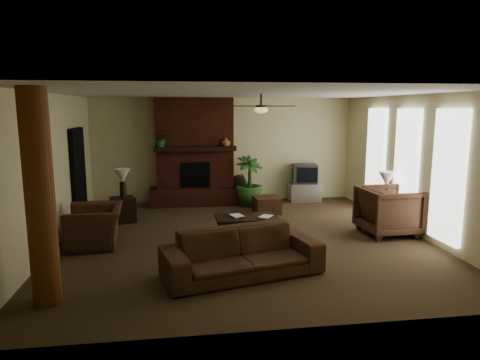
{
  "coord_description": "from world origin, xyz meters",
  "views": [
    {
      "loc": [
        -1.18,
        -7.94,
        2.53
      ],
      "look_at": [
        0.0,
        0.4,
        1.1
      ],
      "focal_mm": 31.75,
      "sensor_mm": 36.0,
      "label": 1
    }
  ],
  "objects": [
    {
      "name": "room_shell",
      "position": [
        0.0,
        0.0,
        1.4
      ],
      "size": [
        7.0,
        7.0,
        7.0
      ],
      "color": "#4C3A26",
      "rests_on": "ground"
    },
    {
      "name": "fireplace",
      "position": [
        -0.8,
        3.22,
        1.16
      ],
      "size": [
        2.4,
        0.7,
        2.8
      ],
      "color": "#512215",
      "rests_on": "ground"
    },
    {
      "name": "windows",
      "position": [
        3.45,
        0.2,
        1.35
      ],
      "size": [
        0.08,
        3.65,
        2.35
      ],
      "color": "white",
      "rests_on": "ground"
    },
    {
      "name": "log_column",
      "position": [
        -2.95,
        -2.4,
        1.4
      ],
      "size": [
        0.36,
        0.36,
        2.8
      ],
      "primitive_type": "cylinder",
      "color": "brown",
      "rests_on": "ground"
    },
    {
      "name": "doorway",
      "position": [
        -3.44,
        1.8,
        1.05
      ],
      "size": [
        0.1,
        1.0,
        2.1
      ],
      "primitive_type": "cube",
      "color": "black",
      "rests_on": "ground"
    },
    {
      "name": "ceiling_fan",
      "position": [
        0.4,
        0.3,
        2.53
      ],
      "size": [
        1.35,
        1.35,
        0.37
      ],
      "color": "black",
      "rests_on": "ceiling"
    },
    {
      "name": "sofa",
      "position": [
        -0.28,
        -1.82,
        0.47
      ],
      "size": [
        2.5,
        1.26,
        0.94
      ],
      "primitive_type": "imported",
      "rotation": [
        0.0,
        0.0,
        0.25
      ],
      "color": "#482F1E",
      "rests_on": "ground"
    },
    {
      "name": "armchair_left",
      "position": [
        -2.78,
        -0.01,
        0.49
      ],
      "size": [
        0.81,
        1.17,
        0.98
      ],
      "primitive_type": "imported",
      "rotation": [
        0.0,
        0.0,
        -1.5
      ],
      "color": "#482F1E",
      "rests_on": "ground"
    },
    {
      "name": "armchair_right",
      "position": [
        2.96,
        -0.12,
        0.53
      ],
      "size": [
        1.02,
        1.09,
        1.07
      ],
      "primitive_type": "imported",
      "rotation": [
        0.0,
        0.0,
        1.62
      ],
      "color": "#482F1E",
      "rests_on": "ground"
    },
    {
      "name": "coffee_table",
      "position": [
        0.08,
        0.06,
        0.37
      ],
      "size": [
        1.2,
        0.7,
        0.43
      ],
      "color": "black",
      "rests_on": "ground"
    },
    {
      "name": "ottoman",
      "position": [
        0.87,
        1.96,
        0.2
      ],
      "size": [
        0.64,
        0.64,
        0.4
      ],
      "primitive_type": "cube",
      "rotation": [
        0.0,
        0.0,
        0.07
      ],
      "color": "#482F1E",
      "rests_on": "ground"
    },
    {
      "name": "tv_stand",
      "position": [
        2.18,
        3.15,
        0.25
      ],
      "size": [
        0.86,
        0.51,
        0.5
      ],
      "primitive_type": "cube",
      "rotation": [
        0.0,
        0.0,
        -0.02
      ],
      "color": "#B1B1B4",
      "rests_on": "ground"
    },
    {
      "name": "tv",
      "position": [
        2.18,
        3.14,
        0.76
      ],
      "size": [
        0.72,
        0.62,
        0.52
      ],
      "color": "#343537",
      "rests_on": "tv_stand"
    },
    {
      "name": "floor_vase",
      "position": [
        0.35,
        3.15,
        0.43
      ],
      "size": [
        0.34,
        0.34,
        0.77
      ],
      "color": "#33211C",
      "rests_on": "ground"
    },
    {
      "name": "floor_plant",
      "position": [
        0.57,
        2.81,
        0.36
      ],
      "size": [
        1.19,
        1.48,
        0.73
      ],
      "primitive_type": "imported",
      "rotation": [
        0.0,
        0.0,
        0.42
      ],
      "color": "#2C5321",
      "rests_on": "ground"
    },
    {
      "name": "side_table_left",
      "position": [
        -2.48,
        1.62,
        0.28
      ],
      "size": [
        0.63,
        0.63,
        0.55
      ],
      "primitive_type": "cube",
      "rotation": [
        0.0,
        0.0,
        0.31
      ],
      "color": "black",
      "rests_on": "ground"
    },
    {
      "name": "lamp_left",
      "position": [
        -2.47,
        1.66,
        1.0
      ],
      "size": [
        0.4,
        0.4,
        0.65
      ],
      "color": "black",
      "rests_on": "side_table_left"
    },
    {
      "name": "side_table_right",
      "position": [
        3.15,
        0.41,
        0.28
      ],
      "size": [
        0.62,
        0.62,
        0.55
      ],
      "primitive_type": "cube",
      "rotation": [
        0.0,
        0.0,
        0.29
      ],
      "color": "black",
      "rests_on": "ground"
    },
    {
      "name": "lamp_right",
      "position": [
        3.15,
        0.4,
        1.0
      ],
      "size": [
        0.44,
        0.44,
        0.65
      ],
      "color": "black",
      "rests_on": "side_table_right"
    },
    {
      "name": "mantel_plant",
      "position": [
        -1.65,
        2.93,
        1.72
      ],
      "size": [
        0.46,
        0.49,
        0.33
      ],
      "primitive_type": "imported",
      "rotation": [
        0.0,
        0.0,
        -0.21
      ],
      "color": "#2C5321",
      "rests_on": "fireplace"
    },
    {
      "name": "mantel_vase",
      "position": [
        -0.01,
        2.92,
        1.67
      ],
      "size": [
        0.23,
        0.24,
        0.22
      ],
      "primitive_type": "imported",
      "rotation": [
        0.0,
        0.0,
        0.04
      ],
      "color": "#94613B",
      "rests_on": "fireplace"
    },
    {
      "name": "book_a",
      "position": [
        -0.21,
        0.05,
        0.57
      ],
      "size": [
        0.21,
        0.09,
        0.29
      ],
      "primitive_type": "imported",
      "rotation": [
        0.0,
        0.0,
        0.29
      ],
      "color": "#999999",
      "rests_on": "coffee_table"
    },
    {
      "name": "book_b",
      "position": [
        0.35,
        0.0,
        0.58
      ],
      "size": [
        0.19,
        0.14,
        0.29
      ],
      "primitive_type": "imported",
      "rotation": [
        0.0,
        0.0,
        -0.62
      ],
      "color": "#999999",
      "rests_on": "coffee_table"
    }
  ]
}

